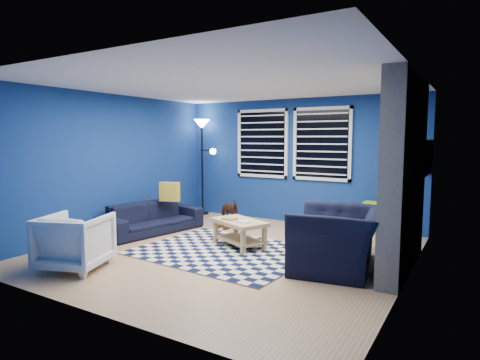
# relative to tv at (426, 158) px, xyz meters

# --- Properties ---
(floor) EXTENTS (5.00, 5.00, 0.00)m
(floor) POSITION_rel_tv_xyz_m (-2.45, -2.00, -1.40)
(floor) COLOR tan
(floor) RESTS_ON ground
(ceiling) EXTENTS (5.00, 5.00, 0.00)m
(ceiling) POSITION_rel_tv_xyz_m (-2.45, -2.00, 1.10)
(ceiling) COLOR white
(ceiling) RESTS_ON wall_back
(wall_back) EXTENTS (5.00, 0.00, 5.00)m
(wall_back) POSITION_rel_tv_xyz_m (-2.45, 0.50, -0.15)
(wall_back) COLOR navy
(wall_back) RESTS_ON floor
(wall_left) EXTENTS (0.00, 5.00, 5.00)m
(wall_left) POSITION_rel_tv_xyz_m (-4.95, -2.00, -0.15)
(wall_left) COLOR navy
(wall_left) RESTS_ON floor
(wall_right) EXTENTS (0.00, 5.00, 5.00)m
(wall_right) POSITION_rel_tv_xyz_m (0.05, -2.00, -0.15)
(wall_right) COLOR navy
(wall_right) RESTS_ON floor
(fireplace) EXTENTS (0.65, 2.00, 2.50)m
(fireplace) POSITION_rel_tv_xyz_m (-0.09, -1.50, -0.20)
(fireplace) COLOR gray
(fireplace) RESTS_ON floor
(window_left) EXTENTS (1.17, 0.06, 1.42)m
(window_left) POSITION_rel_tv_xyz_m (-3.20, 0.46, 0.20)
(window_left) COLOR black
(window_left) RESTS_ON wall_back
(window_right) EXTENTS (1.17, 0.06, 1.42)m
(window_right) POSITION_rel_tv_xyz_m (-1.90, 0.46, 0.20)
(window_right) COLOR black
(window_right) RESTS_ON wall_back
(tv) EXTENTS (0.07, 1.00, 0.58)m
(tv) POSITION_rel_tv_xyz_m (0.00, 0.00, 0.00)
(tv) COLOR black
(tv) RESTS_ON wall_right
(rug) EXTENTS (2.63, 2.17, 0.02)m
(rug) POSITION_rel_tv_xyz_m (-2.51, -2.05, -1.39)
(rug) COLOR black
(rug) RESTS_ON floor
(sofa) EXTENTS (1.98, 1.06, 0.55)m
(sofa) POSITION_rel_tv_xyz_m (-4.31, -1.68, -1.13)
(sofa) COLOR black
(sofa) RESTS_ON floor
(armchair_big) EXTENTS (1.40, 1.27, 0.81)m
(armchair_big) POSITION_rel_tv_xyz_m (-0.80, -1.98, -1.00)
(armchair_big) COLOR black
(armchair_big) RESTS_ON floor
(armchair_bent) EXTENTS (1.01, 1.02, 0.73)m
(armchair_bent) POSITION_rel_tv_xyz_m (-3.75, -3.71, -1.04)
(armchair_bent) COLOR gray
(armchair_bent) RESTS_ON floor
(rocking_horse) EXTENTS (0.44, 0.63, 0.48)m
(rocking_horse) POSITION_rel_tv_xyz_m (-3.39, -0.55, -1.09)
(rocking_horse) COLOR #472617
(rocking_horse) RESTS_ON floor
(coffee_table) EXTENTS (1.04, 0.84, 0.45)m
(coffee_table) POSITION_rel_tv_xyz_m (-2.45, -1.71, -1.09)
(coffee_table) COLOR tan
(coffee_table) RESTS_ON rug
(cabinet) EXTENTS (0.68, 0.55, 0.58)m
(cabinet) POSITION_rel_tv_xyz_m (-0.83, 0.25, -1.14)
(cabinet) COLOR tan
(cabinet) RESTS_ON floor
(floor_lamp) EXTENTS (0.58, 0.36, 2.12)m
(floor_lamp) POSITION_rel_tv_xyz_m (-4.57, 0.25, 0.34)
(floor_lamp) COLOR black
(floor_lamp) RESTS_ON floor
(throw_pillow) EXTENTS (0.39, 0.22, 0.35)m
(throw_pillow) POSITION_rel_tv_xyz_m (-4.16, -1.36, -0.68)
(throw_pillow) COLOR gold
(throw_pillow) RESTS_ON sofa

